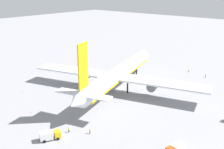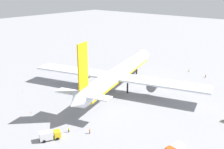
# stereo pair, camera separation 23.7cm
# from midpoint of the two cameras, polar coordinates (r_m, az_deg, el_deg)

# --- Properties ---
(ground_plane) EXTENTS (600.00, 600.00, 0.00)m
(ground_plane) POSITION_cam_midpoint_polar(r_m,az_deg,el_deg) (125.43, 1.57, -2.93)
(ground_plane) COLOR gray
(airliner) EXTENTS (78.15, 79.69, 27.08)m
(airliner) POSITION_cam_midpoint_polar(r_m,az_deg,el_deg) (121.71, 1.34, 0.22)
(airliner) COLOR silver
(airliner) RESTS_ON ground
(service_truck_0) EXTENTS (6.66, 5.07, 2.87)m
(service_truck_0) POSITION_cam_midpoint_polar(r_m,az_deg,el_deg) (87.43, -12.85, -12.21)
(service_truck_0) COLOR yellow
(service_truck_0) RESTS_ON ground
(service_truck_1) EXTENTS (6.42, 3.57, 2.63)m
(service_truck_1) POSITION_cam_midpoint_polar(r_m,az_deg,el_deg) (81.10, 13.10, -14.94)
(service_truck_1) COLOR #BF4C14
(service_truck_1) RESTS_ON ground
(ground_worker_1) EXTENTS (0.51, 0.51, 1.68)m
(ground_worker_1) POSITION_cam_midpoint_polar(r_m,az_deg,el_deg) (90.67, -8.95, -11.31)
(ground_worker_1) COLOR black
(ground_worker_1) RESTS_ON ground
(ground_worker_2) EXTENTS (0.55, 0.55, 1.68)m
(ground_worker_2) POSITION_cam_midpoint_polar(r_m,az_deg,el_deg) (148.04, 18.99, -0.26)
(ground_worker_2) COLOR black
(ground_worker_2) RESTS_ON ground
(ground_worker_3) EXTENTS (0.55, 0.55, 1.64)m
(ground_worker_3) POSITION_cam_midpoint_polar(r_m,az_deg,el_deg) (154.69, 15.81, 0.81)
(ground_worker_3) COLOR black
(ground_worker_3) RESTS_ON ground
(ground_worker_5) EXTENTS (0.56, 0.56, 1.70)m
(ground_worker_5) POSITION_cam_midpoint_polar(r_m,az_deg,el_deg) (89.11, -4.61, -11.68)
(ground_worker_5) COLOR #3F3F47
(ground_worker_5) RESTS_ON ground
(traffic_cone_0) EXTENTS (0.36, 0.36, 0.55)m
(traffic_cone_0) POSITION_cam_midpoint_polar(r_m,az_deg,el_deg) (127.36, -18.07, -3.40)
(traffic_cone_0) COLOR orange
(traffic_cone_0) RESTS_ON ground
(traffic_cone_1) EXTENTS (0.36, 0.36, 0.55)m
(traffic_cone_1) POSITION_cam_midpoint_polar(r_m,az_deg,el_deg) (106.67, -16.49, -7.51)
(traffic_cone_1) COLOR orange
(traffic_cone_1) RESTS_ON ground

